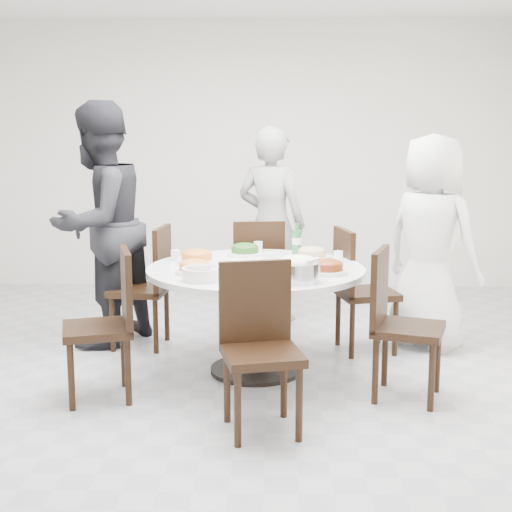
{
  "coord_description": "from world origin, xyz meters",
  "views": [
    {
      "loc": [
        0.38,
        -4.6,
        1.69
      ],
      "look_at": [
        0.25,
        0.25,
        0.82
      ],
      "focal_mm": 50.0,
      "sensor_mm": 36.0,
      "label": 1
    }
  ],
  "objects_px": {
    "diner_left": "(99,225)",
    "rice_bowl": "(298,272)",
    "soup_bowl": "(202,274)",
    "chair_s": "(262,351)",
    "chair_ne": "(367,290)",
    "chair_nw": "(139,287)",
    "chair_n": "(257,274)",
    "beverage_bottle": "(297,239)",
    "chair_se": "(409,326)",
    "dining_table": "(256,320)",
    "diner_middle": "(271,224)",
    "diner_right": "(431,243)",
    "chair_sw": "(97,326)"
  },
  "relations": [
    {
      "from": "chair_nw",
      "to": "rice_bowl",
      "type": "relative_size",
      "value": 3.37
    },
    {
      "from": "rice_bowl",
      "to": "diner_right",
      "type": "bearing_deg",
      "value": 45.49
    },
    {
      "from": "chair_ne",
      "to": "soup_bowl",
      "type": "distance_m",
      "value": 1.52
    },
    {
      "from": "diner_left",
      "to": "dining_table",
      "type": "bearing_deg",
      "value": 89.31
    },
    {
      "from": "rice_bowl",
      "to": "beverage_bottle",
      "type": "xyz_separation_m",
      "value": [
        0.02,
        0.95,
        0.06
      ]
    },
    {
      "from": "chair_ne",
      "to": "diner_middle",
      "type": "distance_m",
      "value": 1.24
    },
    {
      "from": "chair_s",
      "to": "diner_left",
      "type": "height_order",
      "value": "diner_left"
    },
    {
      "from": "chair_n",
      "to": "diner_right",
      "type": "xyz_separation_m",
      "value": [
        1.35,
        -0.46,
        0.35
      ]
    },
    {
      "from": "dining_table",
      "to": "chair_n",
      "type": "relative_size",
      "value": 1.58
    },
    {
      "from": "chair_se",
      "to": "chair_ne",
      "type": "bearing_deg",
      "value": 26.4
    },
    {
      "from": "chair_s",
      "to": "chair_ne",
      "type": "bearing_deg",
      "value": 49.52
    },
    {
      "from": "chair_sw",
      "to": "diner_right",
      "type": "height_order",
      "value": "diner_right"
    },
    {
      "from": "chair_s",
      "to": "beverage_bottle",
      "type": "height_order",
      "value": "beverage_bottle"
    },
    {
      "from": "chair_n",
      "to": "diner_right",
      "type": "bearing_deg",
      "value": 155.01
    },
    {
      "from": "diner_left",
      "to": "rice_bowl",
      "type": "xyz_separation_m",
      "value": [
        1.52,
        -1.09,
        -0.14
      ]
    },
    {
      "from": "chair_ne",
      "to": "chair_se",
      "type": "height_order",
      "value": "same"
    },
    {
      "from": "chair_ne",
      "to": "diner_middle",
      "type": "bearing_deg",
      "value": 25.86
    },
    {
      "from": "chair_se",
      "to": "dining_table",
      "type": "bearing_deg",
      "value": 82.66
    },
    {
      "from": "diner_left",
      "to": "soup_bowl",
      "type": "distance_m",
      "value": 1.42
    },
    {
      "from": "chair_s",
      "to": "dining_table",
      "type": "bearing_deg",
      "value": 80.06
    },
    {
      "from": "chair_s",
      "to": "diner_middle",
      "type": "bearing_deg",
      "value": 75.66
    },
    {
      "from": "chair_nw",
      "to": "rice_bowl",
      "type": "height_order",
      "value": "chair_nw"
    },
    {
      "from": "diner_left",
      "to": "beverage_bottle",
      "type": "xyz_separation_m",
      "value": [
        1.53,
        -0.13,
        -0.08
      ]
    },
    {
      "from": "dining_table",
      "to": "chair_n",
      "type": "height_order",
      "value": "chair_n"
    },
    {
      "from": "diner_right",
      "to": "rice_bowl",
      "type": "relative_size",
      "value": 5.87
    },
    {
      "from": "dining_table",
      "to": "chair_s",
      "type": "distance_m",
      "value": 1.01
    },
    {
      "from": "chair_s",
      "to": "beverage_bottle",
      "type": "bearing_deg",
      "value": 67.81
    },
    {
      "from": "dining_table",
      "to": "chair_se",
      "type": "bearing_deg",
      "value": -25.72
    },
    {
      "from": "chair_n",
      "to": "chair_se",
      "type": "bearing_deg",
      "value": 116.22
    },
    {
      "from": "dining_table",
      "to": "chair_n",
      "type": "distance_m",
      "value": 1.1
    },
    {
      "from": "chair_n",
      "to": "chair_se",
      "type": "relative_size",
      "value": 1.0
    },
    {
      "from": "chair_s",
      "to": "chair_se",
      "type": "distance_m",
      "value": 1.06
    },
    {
      "from": "chair_n",
      "to": "soup_bowl",
      "type": "bearing_deg",
      "value": 72.35
    },
    {
      "from": "dining_table",
      "to": "beverage_bottle",
      "type": "height_order",
      "value": "beverage_bottle"
    },
    {
      "from": "chair_n",
      "to": "diner_middle",
      "type": "distance_m",
      "value": 0.53
    },
    {
      "from": "chair_sw",
      "to": "chair_se",
      "type": "relative_size",
      "value": 1.0
    },
    {
      "from": "dining_table",
      "to": "soup_bowl",
      "type": "height_order",
      "value": "soup_bowl"
    },
    {
      "from": "chair_s",
      "to": "diner_left",
      "type": "bearing_deg",
      "value": 114.71
    },
    {
      "from": "chair_sw",
      "to": "chair_se",
      "type": "height_order",
      "value": "same"
    },
    {
      "from": "chair_ne",
      "to": "soup_bowl",
      "type": "xyz_separation_m",
      "value": [
        -1.16,
        -0.94,
        0.31
      ]
    },
    {
      "from": "chair_ne",
      "to": "diner_left",
      "type": "bearing_deg",
      "value": 73.47
    },
    {
      "from": "chair_se",
      "to": "chair_sw",
      "type": "bearing_deg",
      "value": 110.03
    },
    {
      "from": "rice_bowl",
      "to": "chair_sw",
      "type": "bearing_deg",
      "value": -176.02
    },
    {
      "from": "chair_nw",
      "to": "diner_left",
      "type": "distance_m",
      "value": 0.58
    },
    {
      "from": "beverage_bottle",
      "to": "dining_table",
      "type": "bearing_deg",
      "value": -119.72
    },
    {
      "from": "chair_s",
      "to": "diner_left",
      "type": "relative_size",
      "value": 0.5
    },
    {
      "from": "chair_s",
      "to": "rice_bowl",
      "type": "xyz_separation_m",
      "value": [
        0.21,
        0.57,
        0.34
      ]
    },
    {
      "from": "diner_left",
      "to": "diner_middle",
      "type": "bearing_deg",
      "value": 147.38
    },
    {
      "from": "diner_left",
      "to": "rice_bowl",
      "type": "height_order",
      "value": "diner_left"
    },
    {
      "from": "diner_middle",
      "to": "soup_bowl",
      "type": "bearing_deg",
      "value": 100.17
    }
  ]
}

